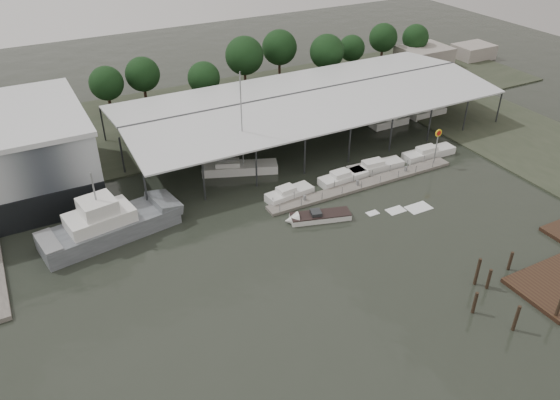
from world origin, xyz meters
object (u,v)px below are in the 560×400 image
shell_fuel_sign (437,140)px  grey_trawler (111,224)px  white_sailboat (238,168)px  speedboat_underway (315,217)px

shell_fuel_sign → grey_trawler: size_ratio=0.34×
grey_trawler → white_sailboat: bearing=11.0°
shell_fuel_sign → grey_trawler: (-43.97, 4.24, -2.35)m
white_sailboat → grey_trawler: bearing=-138.6°
shell_fuel_sign → grey_trawler: bearing=174.5°
grey_trawler → white_sailboat: 20.19m
shell_fuel_sign → white_sailboat: (-25.03, 11.16, -3.27)m
white_sailboat → speedboat_underway: bearing=-56.8°
shell_fuel_sign → white_sailboat: 27.60m
shell_fuel_sign → speedboat_underway: size_ratio=0.30×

